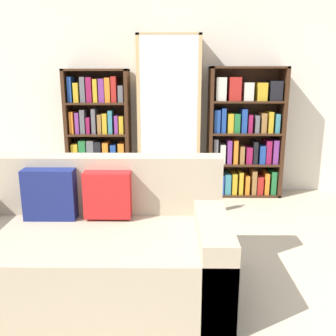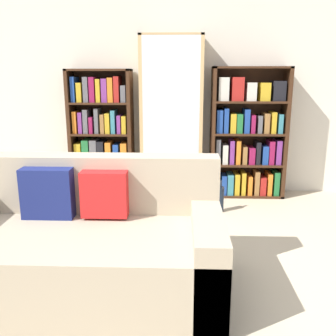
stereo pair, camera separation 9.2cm
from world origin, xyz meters
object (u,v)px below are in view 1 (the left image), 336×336
(bookshelf_right, at_px, (244,136))
(wine_bottle, at_px, (218,198))
(display_cabinet, at_px, (169,119))
(couch, at_px, (92,248))
(bookshelf_left, at_px, (99,135))

(bookshelf_right, relative_size, wine_bottle, 4.33)
(wine_bottle, bearing_deg, display_cabinet, 132.58)
(couch, height_order, display_cabinet, display_cabinet)
(bookshelf_left, height_order, wine_bottle, bookshelf_left)
(bookshelf_left, height_order, display_cabinet, display_cabinet)
(bookshelf_left, bearing_deg, bookshelf_right, 0.02)
(couch, bearing_deg, bookshelf_right, 56.41)
(bookshelf_right, height_order, wine_bottle, bookshelf_right)
(bookshelf_left, bearing_deg, display_cabinet, -1.07)
(couch, distance_m, display_cabinet, 2.26)
(couch, relative_size, bookshelf_left, 1.20)
(wine_bottle, bearing_deg, bookshelf_left, 156.45)
(bookshelf_left, relative_size, bookshelf_right, 0.98)
(bookshelf_right, xyz_separation_m, wine_bottle, (-0.36, -0.60, -0.59))
(couch, bearing_deg, bookshelf_left, 99.06)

